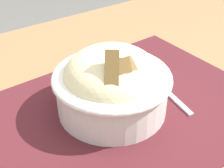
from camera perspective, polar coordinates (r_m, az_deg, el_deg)
table at (r=0.59m, az=5.58°, el=-9.95°), size 1.17×0.87×0.73m
placemat at (r=0.55m, az=2.97°, el=-4.20°), size 0.46×0.37×0.00m
bowl at (r=0.52m, az=0.02°, el=0.08°), size 0.21×0.21×0.13m
fork at (r=0.59m, az=9.62°, el=-1.39°), size 0.03×0.13×0.00m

